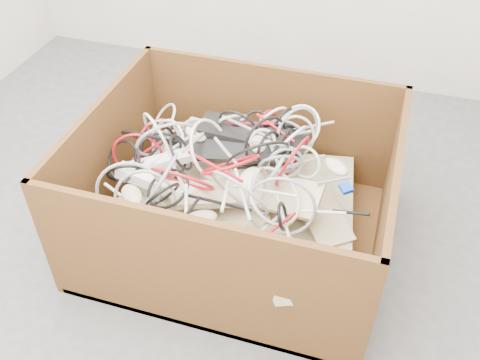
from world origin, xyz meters
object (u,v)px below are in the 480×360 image
(power_strip_right, at_px, (155,183))
(vga_plug, at_px, (346,188))
(power_strip_left, at_px, (160,162))
(cardboard_box, at_px, (235,211))

(power_strip_right, distance_m, vga_plug, 0.73)
(power_strip_left, relative_size, vga_plug, 5.95)
(cardboard_box, bearing_deg, power_strip_right, -158.25)
(power_strip_left, xyz_separation_m, vga_plug, (0.72, 0.07, -0.01))
(cardboard_box, relative_size, power_strip_right, 3.77)
(power_strip_left, distance_m, vga_plug, 0.72)
(cardboard_box, xyz_separation_m, power_strip_left, (-0.29, -0.04, 0.22))
(power_strip_left, xyz_separation_m, power_strip_right, (0.01, -0.08, -0.04))
(power_strip_left, distance_m, power_strip_right, 0.09)
(power_strip_left, height_order, vga_plug, power_strip_left)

